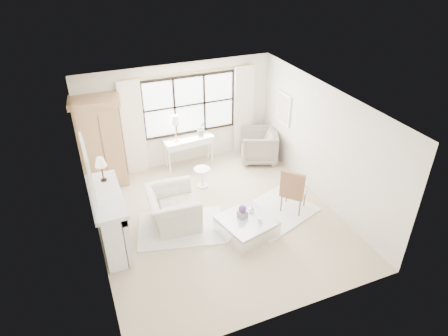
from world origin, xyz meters
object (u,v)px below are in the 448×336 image
at_px(console_table, 189,152).
at_px(coffee_table, 246,227).
at_px(armoire, 101,142).
at_px(club_armchair, 173,208).

bearing_deg(console_table, coffee_table, -91.52).
relative_size(console_table, coffee_table, 1.10).
distance_m(console_table, coffee_table, 3.17).
distance_m(armoire, console_table, 2.29).
relative_size(club_armchair, coffee_table, 0.97).
xyz_separation_m(armoire, console_table, (2.17, 0.05, -0.74)).
bearing_deg(club_armchair, armoire, 31.08).
bearing_deg(console_table, armoire, 176.29).
relative_size(console_table, club_armchair, 1.13).
distance_m(armoire, coffee_table, 4.01).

